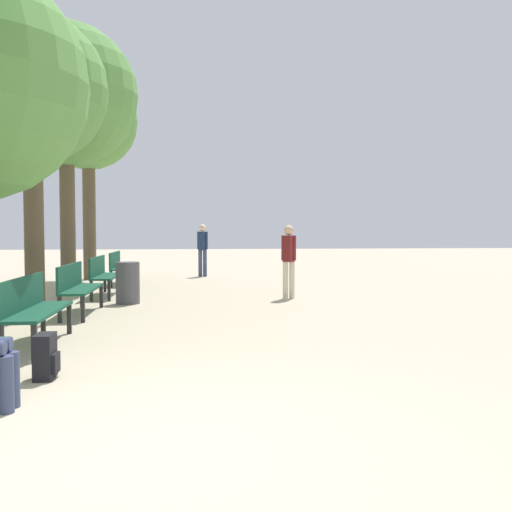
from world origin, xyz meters
TOP-DOWN VIEW (x-y plane):
  - ground_plane at (0.00, 0.00)m, footprint 80.00×80.00m
  - bench_row_1 at (-1.70, 3.53)m, footprint 0.45×1.86m
  - bench_row_2 at (-1.70, 6.29)m, footprint 0.45×1.86m
  - bench_row_3 at (-1.70, 9.04)m, footprint 0.45×1.86m
  - bench_row_4 at (-1.70, 11.80)m, footprint 0.45×1.86m
  - tree_row_2 at (-2.80, 7.71)m, footprint 2.95×2.95m
  - tree_row_3 at (-2.80, 10.68)m, footprint 3.52×3.52m
  - tree_row_4 at (-2.80, 13.56)m, footprint 2.91×2.91m
  - backpack at (-1.11, 1.89)m, footprint 0.21×0.31m
  - pedestrian_near at (0.58, 14.27)m, footprint 0.34×0.29m
  - pedestrian_mid at (2.38, 8.22)m, footprint 0.32×0.28m
  - trash_bin at (-0.99, 7.73)m, footprint 0.48×0.48m

SIDE VIEW (x-z plane):
  - ground_plane at x=0.00m, z-range 0.00..0.00m
  - backpack at x=-1.11m, z-range 0.00..0.45m
  - trash_bin at x=-0.99m, z-range 0.00..0.84m
  - bench_row_1 at x=-1.70m, z-range 0.09..0.98m
  - bench_row_2 at x=-1.70m, z-range 0.09..0.98m
  - bench_row_3 at x=-1.70m, z-range 0.09..0.98m
  - bench_row_4 at x=-1.70m, z-range 0.09..0.98m
  - pedestrian_mid at x=2.38m, z-range 0.12..1.71m
  - pedestrian_near at x=0.58m, z-range 0.12..1.79m
  - tree_row_2 at x=-2.80m, z-range 1.35..7.08m
  - tree_row_4 at x=-2.80m, z-range 1.58..7.78m
  - tree_row_3 at x=-2.80m, z-range 1.50..8.09m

